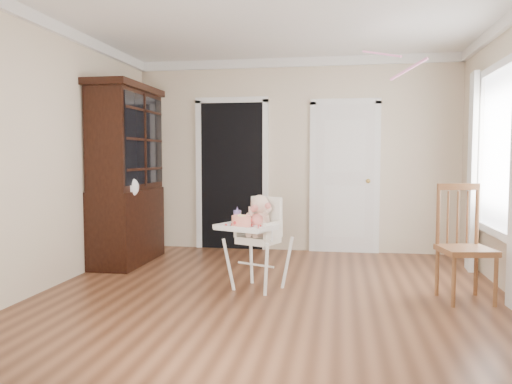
% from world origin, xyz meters
% --- Properties ---
extents(floor, '(5.00, 5.00, 0.00)m').
position_xyz_m(floor, '(0.00, 0.00, 0.00)').
color(floor, '#502E1B').
rests_on(floor, ground).
extents(ceiling, '(5.00, 5.00, 0.00)m').
position_xyz_m(ceiling, '(0.00, 0.00, 2.70)').
color(ceiling, white).
rests_on(ceiling, wall_back).
extents(wall_back, '(4.50, 0.00, 4.50)m').
position_xyz_m(wall_back, '(0.00, 2.50, 1.35)').
color(wall_back, beige).
rests_on(wall_back, floor).
extents(wall_left, '(0.00, 5.00, 5.00)m').
position_xyz_m(wall_left, '(-2.25, 0.00, 1.35)').
color(wall_left, beige).
rests_on(wall_left, floor).
extents(crown_molding, '(4.50, 5.00, 0.12)m').
position_xyz_m(crown_molding, '(0.00, 0.00, 2.64)').
color(crown_molding, white).
rests_on(crown_molding, ceiling).
extents(doorway, '(1.06, 0.05, 2.22)m').
position_xyz_m(doorway, '(-0.90, 2.48, 1.11)').
color(doorway, black).
rests_on(doorway, wall_back).
extents(closet_door, '(0.96, 0.09, 2.13)m').
position_xyz_m(closet_door, '(0.70, 2.48, 1.02)').
color(closet_door, white).
rests_on(closet_door, wall_back).
extents(window_right, '(0.13, 1.84, 2.30)m').
position_xyz_m(window_right, '(2.18, 0.80, 1.29)').
color(window_right, white).
rests_on(window_right, wall_right).
extents(high_chair, '(0.75, 0.82, 0.94)m').
position_xyz_m(high_chair, '(-0.16, 0.32, 0.58)').
color(high_chair, white).
rests_on(high_chair, floor).
extents(baby, '(0.26, 0.27, 0.44)m').
position_xyz_m(baby, '(-0.15, 0.35, 0.73)').
color(baby, beige).
rests_on(baby, high_chair).
extents(cake, '(0.24, 0.24, 0.11)m').
position_xyz_m(cake, '(-0.29, 0.12, 0.71)').
color(cake, silver).
rests_on(cake, high_chair).
extents(sippy_cup, '(0.08, 0.08, 0.18)m').
position_xyz_m(sippy_cup, '(-0.36, 0.27, 0.73)').
color(sippy_cup, pink).
rests_on(sippy_cup, high_chair).
extents(china_cabinet, '(0.58, 1.31, 2.21)m').
position_xyz_m(china_cabinet, '(-1.99, 1.32, 1.11)').
color(china_cabinet, black).
rests_on(china_cabinet, floor).
extents(dining_chair, '(0.52, 0.52, 1.08)m').
position_xyz_m(dining_chair, '(1.78, 0.27, 0.50)').
color(dining_chair, brown).
rests_on(dining_chair, floor).
extents(streamer, '(0.38, 0.35, 0.15)m').
position_xyz_m(streamer, '(1.05, 0.89, 2.40)').
color(streamer, '#FF93C8').
rests_on(streamer, ceiling).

